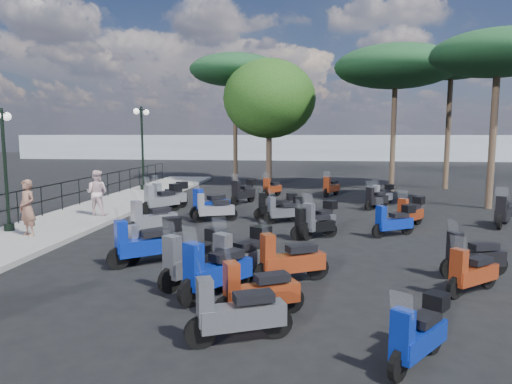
# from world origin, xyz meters

# --- Properties ---
(ground) EXTENTS (120.00, 120.00, 0.00)m
(ground) POSITION_xyz_m (0.00, 0.00, 0.00)
(ground) COLOR black
(ground) RESTS_ON ground
(sidewalk) EXTENTS (3.00, 30.00, 0.15)m
(sidewalk) POSITION_xyz_m (-6.50, 3.00, 0.07)
(sidewalk) COLOR slate
(sidewalk) RESTS_ON ground
(railing) EXTENTS (0.04, 26.04, 1.10)m
(railing) POSITION_xyz_m (-7.80, 2.80, 0.90)
(railing) COLOR black
(railing) RESTS_ON sidewalk
(lamp_post_1) EXTENTS (0.50, 1.07, 3.75)m
(lamp_post_1) POSITION_xyz_m (-7.35, -0.36, 2.29)
(lamp_post_1) COLOR black
(lamp_post_1) RESTS_ON sidewalk
(lamp_post_2) EXTENTS (0.48, 1.29, 4.43)m
(lamp_post_2) POSITION_xyz_m (-7.06, 10.37, 2.68)
(lamp_post_2) COLOR black
(lamp_post_2) RESTS_ON sidewalk
(woman) EXTENTS (0.72, 0.62, 1.67)m
(woman) POSITION_xyz_m (-6.31, -0.95, 0.98)
(woman) COLOR brown
(woman) RESTS_ON sidewalk
(pedestrian_far) EXTENTS (0.83, 0.65, 1.67)m
(pedestrian_far) POSITION_xyz_m (-5.89, 2.57, 0.99)
(pedestrian_far) COLOR beige
(pedestrian_far) RESTS_ON sidewalk
(scooter_1) EXTENTS (1.54, 1.27, 1.46)m
(scooter_1) POSITION_xyz_m (-1.96, -2.98, 0.55)
(scooter_1) COLOR black
(scooter_1) RESTS_ON ground
(scooter_2) EXTENTS (1.30, 1.41, 1.44)m
(scooter_2) POSITION_xyz_m (-2.95, 0.22, 0.50)
(scooter_2) COLOR black
(scooter_2) RESTS_ON ground
(scooter_3) EXTENTS (1.32, 1.43, 1.46)m
(scooter_3) POSITION_xyz_m (-1.79, 3.23, 0.51)
(scooter_3) COLOR black
(scooter_3) RESTS_ON ground
(scooter_4) EXTENTS (0.99, 1.63, 1.40)m
(scooter_4) POSITION_xyz_m (-1.08, 6.89, 0.53)
(scooter_4) COLOR black
(scooter_4) RESTS_ON ground
(scooter_5) EXTENTS (1.26, 1.58, 1.47)m
(scooter_5) POSITION_xyz_m (-3.91, 4.98, 0.56)
(scooter_5) COLOR black
(scooter_5) RESTS_ON ground
(scooter_6) EXTENTS (1.50, 0.93, 1.31)m
(scooter_6) POSITION_xyz_m (1.06, -5.82, 0.46)
(scooter_6) COLOR black
(scooter_6) RESTS_ON ground
(scooter_7) EXTENTS (1.26, 1.10, 1.22)m
(scooter_7) POSITION_xyz_m (-1.91, -2.58, 0.46)
(scooter_7) COLOR black
(scooter_7) RESTS_ON ground
(scooter_8) EXTENTS (1.14, 1.62, 1.45)m
(scooter_8) POSITION_xyz_m (0.49, -3.90, 0.55)
(scooter_8) COLOR black
(scooter_8) RESTS_ON ground
(scooter_9) EXTENTS (1.57, 0.80, 1.31)m
(scooter_9) POSITION_xyz_m (-1.50, 2.58, 0.45)
(scooter_9) COLOR black
(scooter_9) RESTS_ON ground
(scooter_10) EXTENTS (1.30, 0.92, 1.19)m
(scooter_10) POSITION_xyz_m (-1.87, 3.80, 0.41)
(scooter_10) COLOR black
(scooter_10) RESTS_ON ground
(scooter_11) EXTENTS (0.87, 1.46, 1.26)m
(scooter_11) POSITION_xyz_m (-0.01, 9.28, 0.44)
(scooter_11) COLOR black
(scooter_11) RESTS_ON ground
(scooter_12) EXTENTS (1.58, 0.85, 1.33)m
(scooter_12) POSITION_xyz_m (0.86, -6.80, 0.46)
(scooter_12) COLOR black
(scooter_12) RESTS_ON ground
(scooter_13) EXTENTS (1.21, 1.59, 1.49)m
(scooter_13) POSITION_xyz_m (0.14, -4.94, 0.52)
(scooter_13) COLOR black
(scooter_13) RESTS_ON ground
(scooter_14) EXTENTS (1.60, 0.97, 1.39)m
(scooter_14) POSITION_xyz_m (1.51, -3.90, 0.48)
(scooter_14) COLOR black
(scooter_14) RESTS_ON ground
(scooter_15) EXTENTS (1.59, 0.68, 1.29)m
(scooter_15) POSITION_xyz_m (0.68, 3.18, 0.49)
(scooter_15) COLOR black
(scooter_15) RESTS_ON ground
(scooter_16) EXTENTS (1.42, 0.87, 1.22)m
(scooter_16) POSITION_xyz_m (1.03, 2.62, 0.46)
(scooter_16) COLOR black
(scooter_16) RESTS_ON ground
(scooter_17) EXTENTS (0.91, 1.51, 1.31)m
(scooter_17) POSITION_xyz_m (2.95, 9.88, 0.45)
(scooter_17) COLOR black
(scooter_17) RESTS_ON ground
(scooter_18) EXTENTS (1.03, 1.25, 1.18)m
(scooter_18) POSITION_xyz_m (3.40, -7.16, 0.44)
(scooter_18) COLOR black
(scooter_18) RESTS_ON ground
(scooter_19) EXTENTS (1.59, 0.74, 1.30)m
(scooter_19) POSITION_xyz_m (5.48, -3.01, 0.45)
(scooter_19) COLOR black
(scooter_19) RESTS_ON ground
(scooter_20) EXTENTS (1.14, 1.53, 1.39)m
(scooter_20) POSITION_xyz_m (2.20, 0.61, 0.52)
(scooter_20) COLOR black
(scooter_20) RESTS_ON ground
(scooter_21) EXTENTS (1.42, 0.83, 1.22)m
(scooter_21) POSITION_xyz_m (2.01, 0.27, 0.42)
(scooter_21) COLOR black
(scooter_21) RESTS_ON ground
(scooter_22) EXTENTS (1.15, 1.38, 1.31)m
(scooter_22) POSITION_xyz_m (5.28, 2.42, 0.49)
(scooter_22) COLOR black
(scooter_22) RESTS_ON ground
(scooter_23) EXTENTS (1.11, 1.19, 1.22)m
(scooter_23) POSITION_xyz_m (4.65, 6.06, 0.42)
(scooter_23) COLOR black
(scooter_23) RESTS_ON ground
(scooter_26) EXTENTS (1.25, 1.04, 1.22)m
(scooter_26) POSITION_xyz_m (5.09, -4.13, 0.42)
(scooter_26) COLOR black
(scooter_26) RESTS_ON ground
(scooter_27) EXTENTS (1.41, 0.96, 1.25)m
(scooter_27) POSITION_xyz_m (4.48, 0.92, 0.47)
(scooter_27) COLOR black
(scooter_27) RESTS_ON ground
(scooter_28) EXTENTS (1.02, 1.60, 1.42)m
(scooter_28) POSITION_xyz_m (8.41, 2.86, 0.49)
(scooter_28) COLOR black
(scooter_28) RESTS_ON ground
(scooter_29) EXTENTS (1.12, 1.22, 1.20)m
(scooter_29) POSITION_xyz_m (5.05, 7.07, 0.45)
(scooter_29) COLOR black
(scooter_29) RESTS_ON ground
(scooter_30) EXTENTS (1.26, 1.58, 1.47)m
(scooter_30) POSITION_xyz_m (-3.98, 4.22, 0.56)
(scooter_30) COLOR black
(scooter_30) RESTS_ON ground
(scooter_31) EXTENTS (1.14, 1.62, 1.45)m
(scooter_31) POSITION_xyz_m (-0.46, -4.23, 0.55)
(scooter_31) COLOR black
(scooter_31) RESTS_ON ground
(broadleaf_tree) EXTENTS (5.57, 5.57, 7.59)m
(broadleaf_tree) POSITION_xyz_m (-0.62, 14.50, 5.22)
(broadleaf_tree) COLOR #38281E
(broadleaf_tree) RESTS_ON ground
(pine_0) EXTENTS (6.60, 6.60, 7.89)m
(pine_0) POSITION_xyz_m (6.40, 12.78, 6.72)
(pine_0) COLOR #38281E
(pine_0) RESTS_ON ground
(pine_1) EXTENTS (5.36, 5.36, 8.03)m
(pine_1) POSITION_xyz_m (9.63, 13.95, 7.06)
(pine_1) COLOR #38281E
(pine_1) RESTS_ON ground
(pine_2) EXTENTS (5.86, 5.86, 8.25)m
(pine_2) POSITION_xyz_m (-3.04, 16.56, 7.20)
(pine_2) COLOR #38281E
(pine_2) RESTS_ON ground
(pine_3) EXTENTS (5.35, 5.35, 7.31)m
(pine_3) POSITION_xyz_m (9.41, 6.86, 6.34)
(pine_3) COLOR #38281E
(pine_3) RESTS_ON ground
(distant_hills) EXTENTS (70.00, 8.00, 3.00)m
(distant_hills) POSITION_xyz_m (0.00, 45.00, 1.50)
(distant_hills) COLOR gray
(distant_hills) RESTS_ON ground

